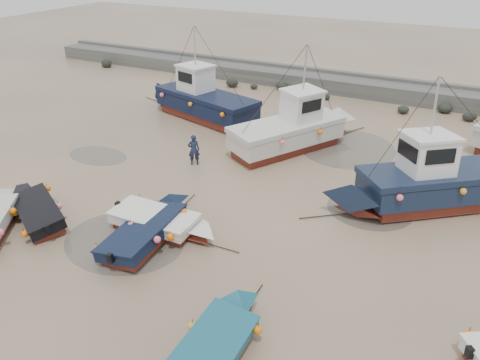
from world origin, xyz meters
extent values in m
plane|color=tan|center=(0.00, 0.00, 0.00)|extent=(120.00, 120.00, 0.00)
cube|color=#60605C|center=(0.00, 22.00, 0.60)|extent=(60.00, 2.20, 1.20)
cube|color=#60605C|center=(0.00, 23.21, 1.32)|extent=(60.00, 0.60, 0.25)
ellipsoid|color=black|center=(5.10, 19.02, 0.29)|extent=(0.84, 0.86, 0.51)
ellipsoid|color=black|center=(7.80, 20.56, 0.34)|extent=(0.98, 1.07, 0.72)
ellipsoid|color=black|center=(-5.07, 20.46, 0.35)|extent=(0.99, 0.80, 0.58)
ellipsoid|color=black|center=(-23.51, 19.66, 0.23)|extent=(0.65, 0.64, 0.43)
ellipsoid|color=black|center=(9.69, 19.97, 0.21)|extent=(0.61, 0.47, 0.46)
ellipsoid|color=black|center=(-4.31, 20.27, 0.21)|extent=(0.61, 0.53, 0.32)
ellipsoid|color=black|center=(-9.17, 19.34, 0.38)|extent=(1.09, 0.88, 0.72)
ellipsoid|color=black|center=(-7.25, 19.65, 0.23)|extent=(0.65, 0.60, 0.37)
ellipsoid|color=black|center=(9.46, 19.39, 0.31)|extent=(0.88, 0.64, 0.62)
ellipsoid|color=black|center=(-0.92, 19.60, 0.22)|extent=(0.64, 0.62, 0.48)
ellipsoid|color=black|center=(-23.42, 19.80, 0.38)|extent=(1.10, 0.87, 0.86)
ellipsoid|color=black|center=(7.84, 20.42, 0.19)|extent=(0.55, 0.45, 0.29)
cylinder|color=#595147|center=(-2.58, -3.00, 0.00)|extent=(5.31, 5.31, 0.01)
cylinder|color=#595147|center=(6.09, 4.33, 0.00)|extent=(4.02, 4.02, 0.01)
cylinder|color=#595147|center=(-9.62, 3.19, 0.00)|extent=(3.84, 3.84, 0.01)
cylinder|color=#595147|center=(3.20, 10.99, 0.00)|extent=(5.70, 5.70, 0.01)
pyramid|color=beige|center=(-9.31, -3.33, 0.98)|extent=(1.70, 1.47, 0.90)
cylinder|color=black|center=(-9.87, -2.52, 0.03)|extent=(1.16, 1.68, 0.04)
sphere|color=orange|center=(-6.70, -5.57, 0.63)|extent=(0.30, 0.30, 0.30)
sphere|color=orange|center=(-7.65, -4.17, 0.63)|extent=(0.30, 0.30, 0.30)
cube|color=maroon|center=(-1.67, -2.70, 0.15)|extent=(1.87, 4.02, 0.30)
cube|color=black|center=(-1.67, -2.70, 0.53)|extent=(2.16, 4.33, 0.45)
pyramid|color=black|center=(-1.86, -0.26, 0.98)|extent=(1.90, 0.85, 0.90)
cube|color=brown|center=(-1.67, -2.70, 0.69)|extent=(1.74, 3.63, 0.10)
cube|color=black|center=(-1.67, -2.70, 0.78)|extent=(2.25, 4.43, 0.07)
cube|color=black|center=(-1.51, -4.89, 0.70)|extent=(0.23, 0.20, 0.35)
cylinder|color=black|center=(-1.93, 0.71, 0.03)|extent=(0.19, 2.00, 0.04)
sphere|color=orange|center=(-2.59, -4.45, 0.63)|extent=(0.30, 0.30, 0.30)
sphere|color=orange|center=(-0.59, -3.18, 0.63)|extent=(0.30, 0.30, 0.30)
sphere|color=orange|center=(-2.76, -2.23, 0.63)|extent=(0.30, 0.30, 0.30)
sphere|color=orange|center=(-0.75, -0.96, 0.63)|extent=(0.30, 0.30, 0.30)
cube|color=maroon|center=(3.87, -6.93, 0.15)|extent=(1.39, 3.25, 0.30)
cube|color=#165468|center=(3.87, -6.93, 0.53)|extent=(1.63, 3.49, 0.45)
pyramid|color=#165468|center=(3.85, -4.84, 0.98)|extent=(1.60, 0.73, 0.90)
cube|color=brown|center=(3.87, -6.93, 0.69)|extent=(1.30, 2.93, 0.10)
cube|color=#165468|center=(3.87, -6.93, 0.78)|extent=(1.69, 3.57, 0.07)
cylinder|color=black|center=(3.84, -3.96, 0.03)|extent=(0.06, 2.00, 0.04)
sphere|color=orange|center=(2.95, -6.48, 0.63)|extent=(0.30, 0.30, 0.30)
sphere|color=orange|center=(4.77, -5.53, 0.63)|extent=(0.30, 0.30, 0.30)
cube|color=black|center=(10.80, -3.74, 0.70)|extent=(0.27, 0.28, 0.35)
sphere|color=orange|center=(10.75, -2.83, 0.63)|extent=(0.30, 0.30, 0.30)
cube|color=maroon|center=(-6.93, -3.44, 0.15)|extent=(3.69, 2.82, 0.30)
cube|color=black|center=(-6.93, -3.44, 0.53)|extent=(4.02, 3.14, 0.45)
pyramid|color=black|center=(-8.88, -2.35, 0.98)|extent=(1.35, 1.65, 0.90)
cube|color=brown|center=(-6.93, -3.44, 0.69)|extent=(3.35, 2.59, 0.10)
cube|color=black|center=(-6.93, -3.44, 0.78)|extent=(4.12, 3.24, 0.07)
cube|color=black|center=(-5.21, -4.41, 0.70)|extent=(0.26, 0.28, 0.35)
cylinder|color=black|center=(-9.69, -1.90, 0.03)|extent=(1.76, 1.01, 0.04)
sphere|color=orange|center=(-6.04, -4.93, 0.63)|extent=(0.30, 0.30, 0.30)
sphere|color=orange|center=(-6.07, -2.93, 0.63)|extent=(0.30, 0.30, 0.30)
sphere|color=orange|center=(-7.79, -3.95, 0.63)|extent=(0.30, 0.30, 0.30)
sphere|color=orange|center=(-7.82, -1.96, 0.63)|extent=(0.30, 0.30, 0.30)
cube|color=maroon|center=(-1.95, -1.68, 0.15)|extent=(3.50, 1.53, 0.30)
cube|color=silver|center=(-1.95, -1.68, 0.53)|extent=(3.76, 1.79, 0.45)
pyramid|color=silver|center=(0.27, -1.64, 0.98)|extent=(0.75, 1.73, 0.90)
cube|color=brown|center=(-1.95, -1.68, 0.69)|extent=(3.16, 1.43, 0.10)
cube|color=silver|center=(-1.95, -1.68, 0.78)|extent=(3.85, 1.86, 0.07)
cube|color=black|center=(-3.89, -1.72, 0.70)|extent=(0.18, 0.22, 0.35)
cylinder|color=black|center=(1.18, -1.62, 0.03)|extent=(2.00, 0.08, 0.04)
sphere|color=orange|center=(-3.45, -0.73, 0.63)|extent=(0.30, 0.30, 0.30)
sphere|color=orange|center=(-2.42, -2.67, 0.63)|extent=(0.30, 0.30, 0.30)
sphere|color=orange|center=(-1.47, -0.69, 0.63)|extent=(0.30, 0.30, 0.30)
sphere|color=orange|center=(-0.44, -2.63, 0.63)|extent=(0.30, 0.30, 0.30)
cube|color=maroon|center=(-7.09, 11.50, 0.28)|extent=(7.52, 4.22, 0.55)
cube|color=black|center=(-7.09, 11.50, 1.02)|extent=(8.14, 4.76, 0.95)
pyramid|color=black|center=(-11.30, 12.73, 1.72)|extent=(2.13, 3.00, 1.40)
cube|color=brown|center=(-7.09, 11.50, 1.54)|extent=(7.94, 4.60, 0.08)
cube|color=black|center=(-7.09, 11.50, 1.68)|extent=(8.32, 4.86, 0.30)
cube|color=white|center=(-8.09, 11.79, 2.65)|extent=(2.45, 2.38, 1.70)
cube|color=white|center=(-8.09, 11.79, 3.56)|extent=(2.65, 2.57, 0.12)
cube|color=black|center=(-9.07, 12.08, 2.91)|extent=(0.50, 1.56, 0.68)
cylinder|color=#B7B7B2|center=(-8.09, 11.79, 4.92)|extent=(0.10, 0.10, 2.60)
cylinder|color=black|center=(-12.43, 13.06, 0.03)|extent=(2.89, 0.89, 0.05)
sphere|color=pink|center=(-4.57, 9.23, 1.38)|extent=(0.30, 0.30, 0.30)
sphere|color=pink|center=(-5.21, 12.49, 1.38)|extent=(0.30, 0.30, 0.30)
sphere|color=pink|center=(-7.50, 10.08, 1.38)|extent=(0.30, 0.30, 0.30)
sphere|color=pink|center=(-8.14, 13.35, 1.38)|extent=(0.30, 0.30, 0.30)
sphere|color=pink|center=(-10.43, 10.94, 1.38)|extent=(0.30, 0.30, 0.30)
cube|color=maroon|center=(-0.02, 8.88, 0.28)|extent=(5.01, 6.69, 0.55)
cube|color=beige|center=(-0.02, 8.88, 1.02)|extent=(5.56, 7.29, 0.95)
pyramid|color=beige|center=(1.98, 12.41, 1.72)|extent=(2.79, 2.43, 1.40)
cube|color=brown|center=(-0.02, 8.88, 1.54)|extent=(5.39, 7.10, 0.08)
cube|color=beige|center=(-0.02, 8.88, 1.68)|extent=(5.68, 7.45, 0.30)
cube|color=white|center=(0.45, 9.71, 2.65)|extent=(2.45, 2.57, 1.70)
cube|color=white|center=(0.45, 9.71, 3.56)|extent=(2.65, 2.78, 0.12)
cube|color=black|center=(0.95, 10.60, 2.91)|extent=(1.27, 0.75, 0.68)
cylinder|color=#B7B7B2|center=(0.45, 9.71, 4.92)|extent=(0.10, 0.10, 2.60)
cylinder|color=black|center=(2.54, 13.39, 0.03)|extent=(1.53, 2.63, 0.05)
sphere|color=pink|center=(-2.55, 7.10, 1.38)|extent=(0.30, 0.30, 0.30)
sphere|color=pink|center=(0.44, 7.01, 1.38)|extent=(0.30, 0.30, 0.30)
sphere|color=pink|center=(-1.17, 9.53, 1.38)|extent=(0.30, 0.30, 0.30)
sphere|color=pink|center=(1.82, 9.44, 1.38)|extent=(0.30, 0.30, 0.30)
sphere|color=pink|center=(0.21, 11.96, 1.38)|extent=(0.30, 0.30, 0.30)
cube|color=maroon|center=(8.99, 6.21, 0.28)|extent=(7.02, 6.15, 0.55)
cube|color=#142037|center=(8.99, 6.21, 1.02)|extent=(7.68, 6.79, 0.95)
pyramid|color=#142037|center=(5.55, 3.57, 1.72)|extent=(2.80, 3.04, 1.40)
cube|color=brown|center=(8.99, 6.21, 1.54)|extent=(7.48, 6.60, 0.08)
cube|color=#142037|center=(8.99, 6.21, 1.68)|extent=(7.85, 6.94, 0.30)
cube|color=white|center=(8.17, 5.58, 2.65)|extent=(2.76, 2.74, 1.70)
cube|color=white|center=(8.17, 5.58, 3.56)|extent=(2.98, 2.96, 0.12)
cube|color=black|center=(7.36, 4.96, 2.91)|extent=(1.03, 1.33, 0.68)
cylinder|color=#B7B7B2|center=(8.17, 5.58, 4.92)|extent=(0.10, 0.10, 2.60)
cylinder|color=black|center=(4.62, 2.86, 0.03)|extent=(2.41, 1.87, 0.05)
sphere|color=pink|center=(9.27, 8.31, 1.38)|extent=(0.30, 0.30, 0.30)
sphere|color=pink|center=(9.90, 5.03, 1.38)|extent=(0.30, 0.30, 0.30)
sphere|color=pink|center=(6.88, 6.48, 1.38)|extent=(0.30, 0.30, 0.30)
sphere|color=pink|center=(7.51, 3.19, 1.38)|extent=(0.30, 0.30, 0.30)
sphere|color=pink|center=(9.99, 14.01, 1.38)|extent=(0.30, 0.30, 0.30)
imported|color=#18203C|center=(-3.90, 4.75, 0.00)|extent=(0.79, 0.73, 1.80)
camera|label=1|loc=(9.21, -15.39, 11.46)|focal=35.00mm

